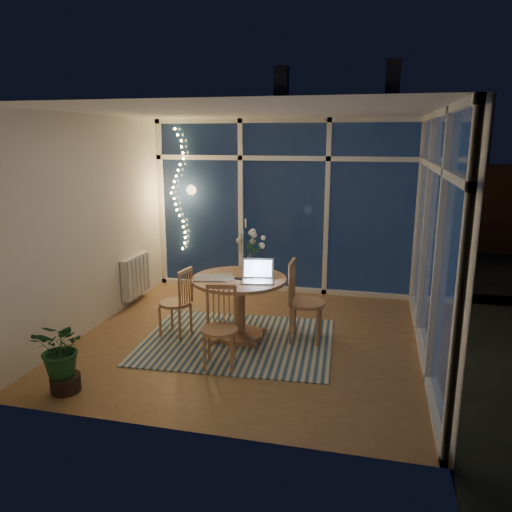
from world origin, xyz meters
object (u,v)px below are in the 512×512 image
object	(u,v)px
dining_table	(239,308)
potted_plant	(63,354)
flower_vase	(250,263)
chair_right	(306,301)
chair_front	(219,328)
chair_left	(175,301)
laptop	(258,271)

from	to	relation	value
dining_table	potted_plant	bearing A→B (deg)	-128.18
flower_vase	potted_plant	size ratio (longest dim) A/B	0.28
chair_right	chair_front	xyz separation A→B (m)	(-0.77, -0.90, -0.06)
chair_left	chair_front	bearing A→B (deg)	56.10
chair_left	chair_front	xyz separation A→B (m)	(0.78, -0.70, 0.01)
laptop	chair_right	bearing A→B (deg)	11.81
chair_right	chair_front	world-z (taller)	chair_right
chair_front	laptop	bearing A→B (deg)	61.20
dining_table	laptop	xyz separation A→B (m)	(0.25, -0.11, 0.51)
chair_left	potted_plant	xyz separation A→B (m)	(-0.48, -1.52, -0.04)
flower_vase	potted_plant	world-z (taller)	flower_vase
dining_table	chair_right	xyz separation A→B (m)	(0.77, 0.12, 0.11)
dining_table	potted_plant	xyz separation A→B (m)	(-1.26, -1.60, 0.01)
chair_front	flower_vase	size ratio (longest dim) A/B	4.11
dining_table	laptop	distance (m)	0.57
laptop	potted_plant	size ratio (longest dim) A/B	0.47
dining_table	chair_front	bearing A→B (deg)	-89.69
chair_front	laptop	world-z (taller)	laptop
chair_front	flower_vase	bearing A→B (deg)	78.40
dining_table	chair_right	world-z (taller)	chair_right
laptop	potted_plant	xyz separation A→B (m)	(-1.50, -1.49, -0.50)
flower_vase	potted_plant	xyz separation A→B (m)	(-1.31, -1.91, -0.47)
chair_right	laptop	bearing A→B (deg)	112.00
chair_right	laptop	xyz separation A→B (m)	(-0.53, -0.22, 0.39)
chair_left	potted_plant	size ratio (longest dim) A/B	1.12
chair_left	flower_vase	xyz separation A→B (m)	(0.83, 0.39, 0.43)
chair_right	chair_front	distance (m)	1.18
chair_left	chair_right	bearing A→B (deg)	105.20
laptop	dining_table	bearing A→B (deg)	144.92
chair_right	flower_vase	bearing A→B (deg)	73.79
chair_right	chair_front	size ratio (longest dim) A/B	1.13
chair_front	laptop	xyz separation A→B (m)	(0.24, 0.67, 0.45)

